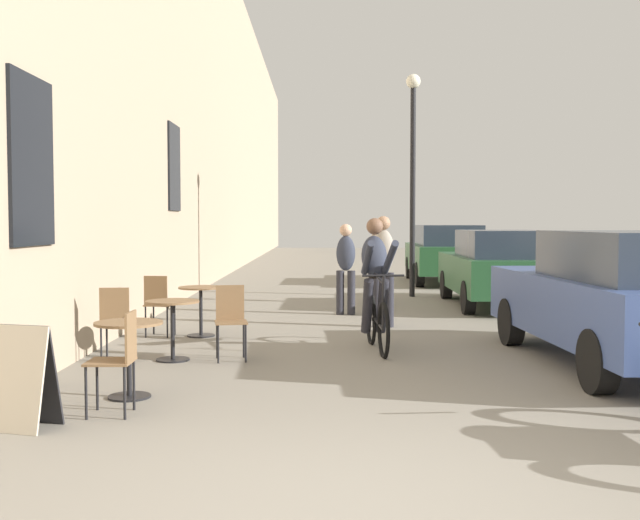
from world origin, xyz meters
name	(u,v)px	position (x,y,z in m)	size (l,w,h in m)	color
ground_plane	(377,515)	(0.00, 0.00, 0.00)	(88.00, 88.00, 0.00)	gray
building_facade_left	(192,82)	(-3.45, 14.00, 5.00)	(0.54, 68.00, 10.00)	tan
cafe_table_near	(133,343)	(-2.11, 2.85, 0.52)	(0.64, 0.64, 0.72)	black
cafe_chair_near_toward_street	(123,355)	(-2.03, 2.22, 0.52)	(0.38, 0.38, 0.89)	black
cafe_table_mid	(176,317)	(-2.07, 4.76, 0.52)	(0.64, 0.64, 0.72)	black
cafe_chair_mid_toward_street	(120,318)	(-2.72, 4.69, 0.52)	(0.41, 0.41, 0.89)	black
cafe_chair_mid_toward_wall	(234,317)	(-1.38, 4.84, 0.52)	(0.44, 0.44, 0.89)	black
cafe_table_far	(204,300)	(-2.03, 6.67, 0.52)	(0.64, 0.64, 0.72)	black
cafe_chair_far_toward_street	(162,301)	(-2.63, 6.60, 0.52)	(0.43, 0.43, 0.89)	black
sandwich_board_sign	(24,376)	(-2.71, 1.81, 0.42)	(0.63, 0.51, 0.84)	black
cyclist_on_bicycle	(379,287)	(0.42, 5.61, 0.81)	(0.52, 1.76, 1.74)	black
pedestrian_near	(387,265)	(0.69, 7.64, 0.99)	(0.36, 0.27, 1.75)	#26262D
pedestrian_mid	(349,264)	(0.16, 9.22, 0.91)	(0.37, 0.28, 1.62)	#26262D
pedestrian_far	(380,258)	(0.85, 11.01, 0.94)	(0.35, 0.26, 1.67)	#26262D
street_lamp	(417,156)	(1.75, 12.51, 3.11)	(0.32, 0.32, 4.90)	black
parked_car_nearest	(627,297)	(3.15, 4.35, 0.81)	(1.98, 4.44, 1.56)	#384C84
parked_car_second	(502,267)	(3.18, 10.51, 0.78)	(1.87, 4.26, 1.50)	#23512D
parked_car_third	(449,253)	(3.11, 16.21, 0.82)	(1.99, 4.48, 1.57)	#23512D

